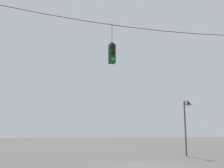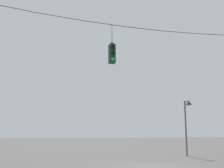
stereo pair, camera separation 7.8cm
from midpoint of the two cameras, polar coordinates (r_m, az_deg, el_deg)
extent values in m
plane|color=#565451|center=(15.69, 7.10, -16.21)|extent=(200.00, 200.00, 0.00)
cylinder|color=black|center=(15.89, -19.18, 14.35)|extent=(2.39, 0.03, 0.24)
cylinder|color=black|center=(15.87, -10.35, 13.28)|extent=(2.39, 0.03, 0.17)
cylinder|color=black|center=(16.23, -1.78, 12.16)|extent=(2.39, 0.03, 0.10)
cylinder|color=black|center=(16.95, 6.18, 11.10)|extent=(2.39, 0.03, 0.03)
cylinder|color=black|center=(17.99, 13.30, 10.18)|extent=(2.39, 0.03, 0.10)
cylinder|color=black|center=(19.29, 19.52, 9.44)|extent=(2.39, 0.03, 0.17)
cube|color=#143819|center=(15.79, -0.14, 6.12)|extent=(0.34, 0.34, 1.08)
cube|color=#143819|center=(15.96, -0.14, 8.15)|extent=(0.19, 0.19, 0.10)
cylinder|color=black|center=(16.15, -0.14, 10.14)|extent=(0.02, 0.02, 1.08)
cylinder|color=black|center=(15.71, 0.06, 7.43)|extent=(0.20, 0.03, 0.20)
cylinder|color=black|center=(15.70, 0.10, 7.79)|extent=(0.07, 0.12, 0.07)
cylinder|color=black|center=(15.62, 0.06, 6.30)|extent=(0.20, 0.03, 0.20)
cylinder|color=black|center=(15.60, 0.10, 6.66)|extent=(0.07, 0.12, 0.07)
cylinder|color=#19C666|center=(15.53, 0.06, 5.15)|extent=(0.20, 0.03, 0.20)
cylinder|color=black|center=(15.51, 0.10, 5.52)|extent=(0.07, 0.12, 0.07)
cylinder|color=black|center=(16.05, -0.33, 7.05)|extent=(0.20, 0.03, 0.20)
cylinder|color=black|center=(16.12, -0.38, 7.32)|extent=(0.07, 0.12, 0.07)
cylinder|color=black|center=(15.96, -0.33, 5.94)|extent=(0.20, 0.03, 0.20)
cylinder|color=black|center=(16.02, -0.38, 6.21)|extent=(0.07, 0.12, 0.07)
cylinder|color=#19C666|center=(15.87, -0.34, 4.82)|extent=(0.20, 0.03, 0.20)
cylinder|color=black|center=(15.94, -0.38, 5.09)|extent=(0.07, 0.12, 0.07)
cylinder|color=#515156|center=(22.86, 14.58, -8.66)|extent=(0.12, 0.12, 4.25)
cylinder|color=#515156|center=(22.75, 14.72, -3.41)|extent=(0.07, 0.56, 0.07)
cone|color=#232328|center=(22.49, 15.11, -3.71)|extent=(0.51, 0.51, 0.31)
sphere|color=silver|center=(22.48, 15.13, -4.10)|extent=(0.23, 0.23, 0.23)
camera|label=1|loc=(0.04, -90.14, 0.03)|focal=45.00mm
camera|label=2|loc=(0.04, 89.86, -0.03)|focal=45.00mm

